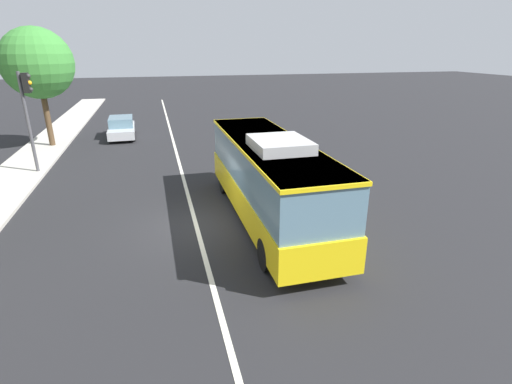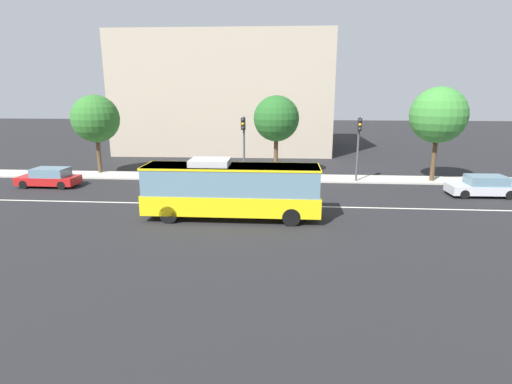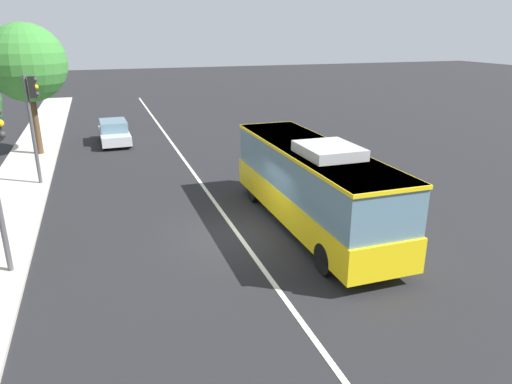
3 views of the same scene
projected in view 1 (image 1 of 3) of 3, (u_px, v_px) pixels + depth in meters
The scene contains 6 objects.
ground_plane at pixel (196, 225), 14.59m from camera, with size 160.00×160.00×0.00m, color black.
lane_centre_line at pixel (196, 225), 14.59m from camera, with size 76.00×0.16×0.01m, color silver.
transit_bus at pixel (269, 176), 14.40m from camera, with size 10.01×2.56×3.46m.
sedan_silver at pixel (122, 128), 28.51m from camera, with size 4.55×1.93×1.46m.
traffic_light_mid_block at pixel (28, 105), 19.30m from camera, with size 0.34×0.62×5.20m.
street_tree_kerbside_centre at pixel (37, 64), 24.06m from camera, with size 4.35×4.35×7.52m.
Camera 1 is at (-13.35, 1.17, 6.31)m, focal length 27.14 mm.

